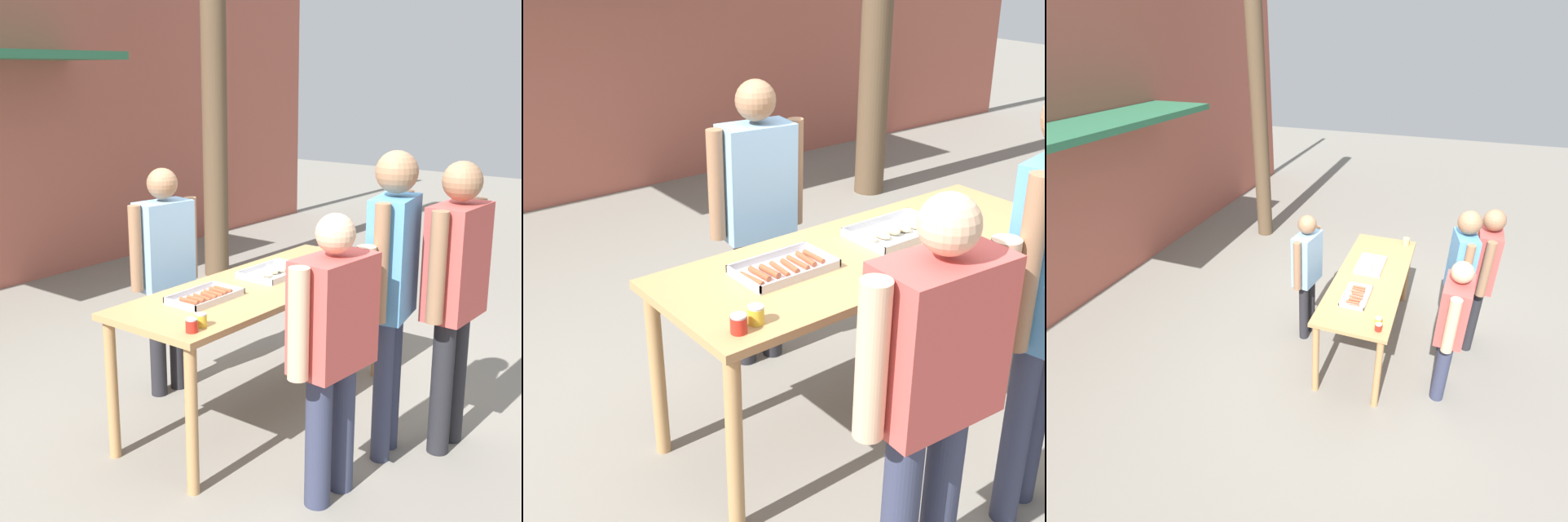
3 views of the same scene
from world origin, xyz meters
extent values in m
plane|color=gray|center=(0.00, 0.00, 0.00)|extent=(24.00, 24.00, 0.00)
cube|color=tan|center=(0.00, 0.00, 0.89)|extent=(2.16, 0.77, 0.04)
cylinder|color=tan|center=(-1.01, -0.32, 0.44)|extent=(0.07, 0.07, 0.87)
cylinder|color=tan|center=(1.01, -0.32, 0.44)|extent=(0.07, 0.07, 0.87)
cylinder|color=tan|center=(-1.01, 0.32, 0.44)|extent=(0.07, 0.07, 0.87)
cylinder|color=tan|center=(1.01, 0.32, 0.44)|extent=(0.07, 0.07, 0.87)
cube|color=silver|center=(-0.48, 0.05, 0.92)|extent=(0.45, 0.26, 0.01)
cube|color=silver|center=(-0.48, -0.07, 0.94)|extent=(0.45, 0.01, 0.03)
cube|color=silver|center=(-0.48, 0.18, 0.94)|extent=(0.45, 0.01, 0.03)
cube|color=silver|center=(-0.70, 0.05, 0.94)|extent=(0.01, 0.26, 0.03)
cube|color=silver|center=(-0.26, 0.05, 0.94)|extent=(0.01, 0.26, 0.03)
cylinder|color=#A34C2D|center=(-0.67, 0.04, 0.93)|extent=(0.04, 0.14, 0.02)
cylinder|color=#A34C2D|center=(-0.61, 0.06, 0.93)|extent=(0.03, 0.14, 0.03)
cylinder|color=#A34C2D|center=(-0.56, 0.05, 0.94)|extent=(0.04, 0.13, 0.03)
cylinder|color=#A34C2D|center=(-0.51, 0.05, 0.93)|extent=(0.04, 0.15, 0.02)
cylinder|color=#A34C2D|center=(-0.46, 0.05, 0.93)|extent=(0.04, 0.13, 0.03)
cylinder|color=#A34C2D|center=(-0.40, 0.06, 0.93)|extent=(0.02, 0.15, 0.02)
cylinder|color=#A34C2D|center=(-0.35, 0.06, 0.93)|extent=(0.04, 0.15, 0.03)
cylinder|color=#A34C2D|center=(-0.30, 0.06, 0.93)|extent=(0.02, 0.14, 0.02)
cube|color=silver|center=(0.23, 0.05, 0.92)|extent=(0.48, 0.31, 0.01)
cube|color=silver|center=(0.23, -0.10, 0.94)|extent=(0.48, 0.01, 0.03)
cube|color=silver|center=(0.23, 0.21, 0.94)|extent=(0.48, 0.01, 0.03)
cube|color=silver|center=(-0.01, 0.05, 0.94)|extent=(0.01, 0.31, 0.03)
cube|color=silver|center=(0.46, 0.05, 0.94)|extent=(0.01, 0.31, 0.03)
ellipsoid|color=beige|center=(0.04, 0.06, 0.94)|extent=(0.06, 0.10, 0.04)
ellipsoid|color=beige|center=(0.12, 0.05, 0.94)|extent=(0.06, 0.11, 0.04)
ellipsoid|color=beige|center=(0.19, 0.06, 0.95)|extent=(0.08, 0.12, 0.06)
ellipsoid|color=beige|center=(0.26, 0.05, 0.94)|extent=(0.06, 0.10, 0.04)
ellipsoid|color=beige|center=(0.34, 0.05, 0.94)|extent=(0.06, 0.10, 0.04)
ellipsoid|color=beige|center=(0.41, 0.06, 0.94)|extent=(0.06, 0.10, 0.04)
cylinder|color=#B22319|center=(-0.95, -0.27, 0.95)|extent=(0.07, 0.07, 0.07)
cylinder|color=#B2B2B7|center=(-0.95, -0.27, 0.98)|extent=(0.06, 0.06, 0.01)
cylinder|color=gold|center=(-0.85, -0.25, 0.95)|extent=(0.07, 0.07, 0.07)
cylinder|color=#B2B2B7|center=(-0.85, -0.25, 0.98)|extent=(0.06, 0.06, 0.01)
cylinder|color=#DBC67A|center=(0.94, -0.26, 0.96)|extent=(0.09, 0.09, 0.10)
cylinder|color=#232328|center=(-0.24, 0.74, 0.39)|extent=(0.11, 0.11, 0.78)
cylinder|color=#232328|center=(-0.07, 0.71, 0.39)|extent=(0.11, 0.11, 0.78)
cube|color=#84B2DB|center=(-0.15, 0.73, 1.09)|extent=(0.41, 0.26, 0.62)
sphere|color=#936B4C|center=(-0.15, 0.73, 1.52)|extent=(0.21, 0.21, 0.21)
cylinder|color=#936B4C|center=(-0.39, 0.76, 1.10)|extent=(0.09, 0.09, 0.59)
cylinder|color=#936B4C|center=(0.08, 0.69, 1.10)|extent=(0.09, 0.09, 0.59)
cylinder|color=#333851|center=(-0.47, -0.93, 0.38)|extent=(0.14, 0.14, 0.76)
cylinder|color=#333851|center=(-0.68, -0.92, 0.38)|extent=(0.14, 0.14, 0.76)
cube|color=#C64C47|center=(-0.58, -0.92, 1.06)|extent=(0.48, 0.29, 0.60)
sphere|color=#DBAD89|center=(-0.58, -0.92, 1.47)|extent=(0.20, 0.20, 0.20)
cylinder|color=#DBAD89|center=(-0.29, -0.94, 1.07)|extent=(0.11, 0.11, 0.57)
cylinder|color=#DBAD89|center=(-0.86, -0.90, 1.07)|extent=(0.11, 0.11, 0.57)
cylinder|color=#232328|center=(0.43, -1.19, 0.42)|extent=(0.13, 0.13, 0.85)
cylinder|color=#232328|center=(0.24, -1.19, 0.42)|extent=(0.13, 0.13, 0.85)
cube|color=#C64C47|center=(0.34, -1.19, 1.18)|extent=(0.44, 0.24, 0.67)
sphere|color=#936B4C|center=(0.34, -1.19, 1.65)|extent=(0.23, 0.23, 0.23)
cylinder|color=#936B4C|center=(0.60, -1.19, 1.20)|extent=(0.10, 0.10, 0.64)
cylinder|color=#936B4C|center=(0.07, -1.19, 1.20)|extent=(0.10, 0.10, 0.64)
cylinder|color=#333851|center=(0.11, -0.92, 0.44)|extent=(0.11, 0.11, 0.88)
cylinder|color=#333851|center=(-0.06, -0.95, 0.44)|extent=(0.11, 0.11, 0.88)
cube|color=#5193D1|center=(0.02, -0.93, 1.23)|extent=(0.41, 0.28, 0.70)
sphere|color=#936B4C|center=(0.02, -0.93, 1.72)|extent=(0.24, 0.24, 0.24)
cylinder|color=#936B4C|center=(0.25, -0.89, 1.25)|extent=(0.09, 0.09, 0.66)
cylinder|color=#936B4C|center=(-0.20, -0.98, 1.25)|extent=(0.09, 0.09, 0.66)
cylinder|color=brown|center=(2.40, 2.51, 2.88)|extent=(0.27, 0.27, 5.76)
camera|label=1|loc=(-3.58, -2.80, 2.26)|focal=50.00mm
camera|label=2|loc=(-2.25, -2.28, 2.31)|focal=50.00mm
camera|label=3|loc=(-4.02, -0.68, 3.35)|focal=28.00mm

